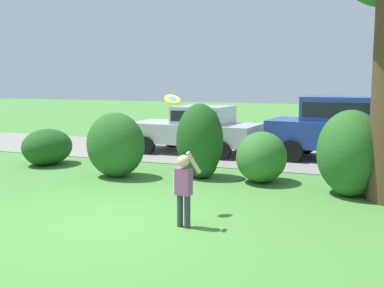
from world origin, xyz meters
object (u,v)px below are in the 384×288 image
Objects in this scene: parked_sedan at (197,128)px; child_thrower at (184,185)px; parked_suv at (347,125)px; frisbee at (172,99)px.

parked_sedan reaches higher than child_thrower.
parked_sedan is 4.64m from parked_suv.
parked_suv is 3.73× the size of child_thrower.
parked_sedan is at bearing 109.92° from child_thrower.
parked_sedan is 14.53× the size of frisbee.
child_thrower is (2.67, -7.36, -0.13)m from parked_sedan.
frisbee is at bearing -72.19° from parked_sedan.
parked_sedan is 7.83m from child_thrower.
parked_sedan is at bearing -176.87° from parked_suv.
frisbee reaches higher than parked_suv.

